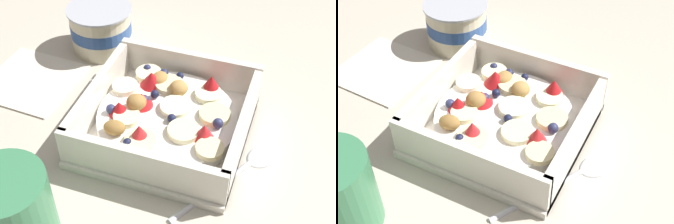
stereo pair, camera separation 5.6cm
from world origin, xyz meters
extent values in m
plane|color=beige|center=(0.00, 0.00, 0.00)|extent=(2.40, 2.40, 0.00)
cube|color=white|center=(-0.02, 0.00, 0.01)|extent=(0.19, 0.19, 0.01)
cube|color=white|center=(-0.02, -0.09, 0.03)|extent=(0.19, 0.01, 0.06)
cube|color=white|center=(-0.02, 0.10, 0.03)|extent=(0.19, 0.01, 0.06)
cube|color=white|center=(-0.11, 0.00, 0.03)|extent=(0.01, 0.17, 0.06)
cube|color=white|center=(0.07, 0.00, 0.03)|extent=(0.01, 0.17, 0.06)
cylinder|color=white|center=(-0.02, 0.00, 0.02)|extent=(0.17, 0.17, 0.02)
cylinder|color=#F4EAB7|center=(-0.07, 0.06, 0.03)|extent=(0.04, 0.04, 0.01)
cylinder|color=#F4EAB7|center=(0.01, -0.02, 0.03)|extent=(0.05, 0.05, 0.01)
cylinder|color=#F4EAB7|center=(-0.06, -0.02, 0.03)|extent=(0.04, 0.04, 0.01)
cylinder|color=#F7EFC6|center=(0.02, 0.05, 0.03)|extent=(0.04, 0.04, 0.01)
cylinder|color=beige|center=(-0.03, 0.05, 0.03)|extent=(0.05, 0.05, 0.01)
cylinder|color=beige|center=(0.04, 0.02, 0.03)|extent=(0.05, 0.05, 0.01)
cylinder|color=beige|center=(-0.03, -0.05, 0.03)|extent=(0.04, 0.04, 0.01)
cylinder|color=beige|center=(0.05, -0.04, 0.03)|extent=(0.04, 0.04, 0.01)
cylinder|color=#F7EFC6|center=(-0.09, 0.03, 0.03)|extent=(0.04, 0.04, 0.01)
cylinder|color=#F7EFC6|center=(-0.01, 0.01, 0.03)|extent=(0.04, 0.04, 0.01)
cone|color=red|center=(0.03, -0.02, 0.04)|extent=(0.03, 0.03, 0.02)
cone|color=red|center=(-0.05, 0.01, 0.04)|extent=(0.03, 0.03, 0.02)
cone|color=red|center=(-0.07, -0.02, 0.04)|extent=(0.04, 0.04, 0.02)
cone|color=red|center=(0.02, 0.06, 0.04)|extent=(0.04, 0.04, 0.02)
cone|color=red|center=(-0.06, 0.05, 0.04)|extent=(0.03, 0.03, 0.02)
cone|color=red|center=(-0.03, -0.05, 0.04)|extent=(0.03, 0.03, 0.02)
sphere|color=#23284C|center=(-0.05, 0.07, 0.03)|extent=(0.01, 0.01, 0.01)
sphere|color=navy|center=(-0.05, 0.01, 0.03)|extent=(0.01, 0.01, 0.01)
sphere|color=#23284C|center=(-0.07, 0.07, 0.03)|extent=(0.01, 0.01, 0.01)
sphere|color=#191E3D|center=(-0.04, 0.03, 0.03)|extent=(0.01, 0.01, 0.01)
sphere|color=navy|center=(-0.08, -0.02, 0.03)|extent=(0.01, 0.01, 0.01)
sphere|color=#191E3D|center=(-0.04, -0.06, 0.03)|extent=(0.01, 0.01, 0.01)
sphere|color=navy|center=(0.04, 0.00, 0.04)|extent=(0.01, 0.01, 0.01)
sphere|color=#191E3D|center=(-0.01, -0.01, 0.03)|extent=(0.01, 0.01, 0.01)
sphere|color=#191E3D|center=(-0.02, 0.07, 0.03)|extent=(0.01, 0.01, 0.01)
ellipsoid|color=tan|center=(-0.02, 0.04, 0.04)|extent=(0.03, 0.03, 0.02)
ellipsoid|color=#AD7F42|center=(-0.05, 0.06, 0.04)|extent=(0.02, 0.03, 0.01)
ellipsoid|color=#AD7F42|center=(-0.06, 0.00, 0.04)|extent=(0.03, 0.03, 0.02)
ellipsoid|color=olive|center=(-0.07, -0.05, 0.04)|extent=(0.03, 0.02, 0.02)
ellipsoid|color=silver|center=(0.10, 0.00, 0.00)|extent=(0.05, 0.06, 0.01)
cylinder|color=silver|center=(0.06, -0.07, 0.00)|extent=(0.07, 0.11, 0.01)
cylinder|color=beige|center=(-0.17, 0.14, 0.03)|extent=(0.09, 0.09, 0.06)
cylinder|color=#2D5193|center=(-0.17, 0.14, 0.04)|extent=(0.09, 0.09, 0.02)
cylinder|color=#B7BCC6|center=(-0.17, 0.14, 0.07)|extent=(0.10, 0.10, 0.00)
cube|color=silver|center=(-0.23, 0.03, 0.00)|extent=(0.13, 0.13, 0.01)
camera|label=1|loc=(0.11, -0.38, 0.41)|focal=49.65mm
camera|label=2|loc=(0.17, -0.36, 0.41)|focal=49.65mm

